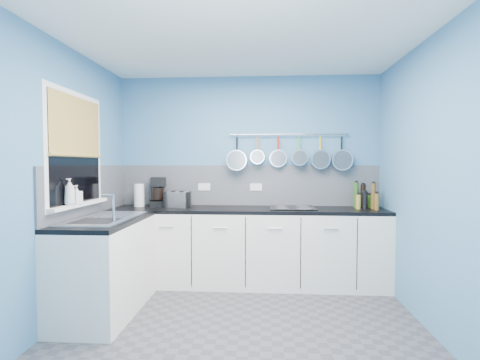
# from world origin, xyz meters

# --- Properties ---
(floor) EXTENTS (3.20, 3.00, 0.02)m
(floor) POSITION_xyz_m (0.00, 0.00, -0.01)
(floor) COLOR #47474C
(floor) RESTS_ON ground
(ceiling) EXTENTS (3.20, 3.00, 0.02)m
(ceiling) POSITION_xyz_m (0.00, 0.00, 2.51)
(ceiling) COLOR white
(ceiling) RESTS_ON ground
(wall_back) EXTENTS (3.20, 0.02, 2.50)m
(wall_back) POSITION_xyz_m (0.00, 1.51, 1.25)
(wall_back) COLOR teal
(wall_back) RESTS_ON ground
(wall_front) EXTENTS (3.20, 0.02, 2.50)m
(wall_front) POSITION_xyz_m (0.00, -1.51, 1.25)
(wall_front) COLOR teal
(wall_front) RESTS_ON ground
(wall_left) EXTENTS (0.02, 3.00, 2.50)m
(wall_left) POSITION_xyz_m (-1.61, 0.00, 1.25)
(wall_left) COLOR teal
(wall_left) RESTS_ON ground
(wall_right) EXTENTS (0.02, 3.00, 2.50)m
(wall_right) POSITION_xyz_m (1.61, 0.00, 1.25)
(wall_right) COLOR teal
(wall_right) RESTS_ON ground
(backsplash_back) EXTENTS (3.20, 0.02, 0.50)m
(backsplash_back) POSITION_xyz_m (0.00, 1.49, 1.15)
(backsplash_back) COLOR slate
(backsplash_back) RESTS_ON wall_back
(backsplash_left) EXTENTS (0.02, 1.80, 0.50)m
(backsplash_left) POSITION_xyz_m (-1.59, 0.60, 1.15)
(backsplash_left) COLOR slate
(backsplash_left) RESTS_ON wall_left
(cabinet_run_back) EXTENTS (3.20, 0.60, 0.86)m
(cabinet_run_back) POSITION_xyz_m (0.00, 1.20, 0.43)
(cabinet_run_back) COLOR silver
(cabinet_run_back) RESTS_ON ground
(worktop_back) EXTENTS (3.20, 0.60, 0.04)m
(worktop_back) POSITION_xyz_m (0.00, 1.20, 0.88)
(worktop_back) COLOR black
(worktop_back) RESTS_ON cabinet_run_back
(cabinet_run_left) EXTENTS (0.60, 1.20, 0.86)m
(cabinet_run_left) POSITION_xyz_m (-1.30, 0.30, 0.43)
(cabinet_run_left) COLOR silver
(cabinet_run_left) RESTS_ON ground
(worktop_left) EXTENTS (0.60, 1.20, 0.04)m
(worktop_left) POSITION_xyz_m (-1.30, 0.30, 0.88)
(worktop_left) COLOR black
(worktop_left) RESTS_ON cabinet_run_left
(window_frame) EXTENTS (0.01, 1.00, 1.10)m
(window_frame) POSITION_xyz_m (-1.58, 0.30, 1.55)
(window_frame) COLOR white
(window_frame) RESTS_ON wall_left
(window_glass) EXTENTS (0.01, 0.90, 1.00)m
(window_glass) POSITION_xyz_m (-1.57, 0.30, 1.55)
(window_glass) COLOR black
(window_glass) RESTS_ON wall_left
(bamboo_blind) EXTENTS (0.01, 0.90, 0.55)m
(bamboo_blind) POSITION_xyz_m (-1.56, 0.30, 1.77)
(bamboo_blind) COLOR tan
(bamboo_blind) RESTS_ON wall_left
(window_sill) EXTENTS (0.10, 0.98, 0.03)m
(window_sill) POSITION_xyz_m (-1.55, 0.30, 1.04)
(window_sill) COLOR white
(window_sill) RESTS_ON wall_left
(sink_unit) EXTENTS (0.50, 0.95, 0.01)m
(sink_unit) POSITION_xyz_m (-1.30, 0.30, 0.90)
(sink_unit) COLOR silver
(sink_unit) RESTS_ON worktop_left
(mixer_tap) EXTENTS (0.12, 0.08, 0.26)m
(mixer_tap) POSITION_xyz_m (-1.14, 0.12, 1.03)
(mixer_tap) COLOR silver
(mixer_tap) RESTS_ON worktop_left
(socket_left) EXTENTS (0.15, 0.01, 0.09)m
(socket_left) POSITION_xyz_m (-0.55, 1.48, 1.13)
(socket_left) COLOR white
(socket_left) RESTS_ON backsplash_back
(socket_right) EXTENTS (0.15, 0.01, 0.09)m
(socket_right) POSITION_xyz_m (0.10, 1.48, 1.13)
(socket_right) COLOR white
(socket_right) RESTS_ON backsplash_back
(pot_rail) EXTENTS (1.45, 0.02, 0.02)m
(pot_rail) POSITION_xyz_m (0.50, 1.45, 1.78)
(pot_rail) COLOR silver
(pot_rail) RESTS_ON wall_back
(soap_bottle_a) EXTENTS (0.10, 0.10, 0.24)m
(soap_bottle_a) POSITION_xyz_m (-1.53, 0.09, 1.17)
(soap_bottle_a) COLOR white
(soap_bottle_a) RESTS_ON window_sill
(soap_bottle_b) EXTENTS (0.10, 0.10, 0.17)m
(soap_bottle_b) POSITION_xyz_m (-1.53, 0.21, 1.14)
(soap_bottle_b) COLOR white
(soap_bottle_b) RESTS_ON window_sill
(paper_towel) EXTENTS (0.16, 0.16, 0.27)m
(paper_towel) POSITION_xyz_m (-1.32, 1.27, 1.04)
(paper_towel) COLOR white
(paper_towel) RESTS_ON worktop_back
(coffee_maker) EXTENTS (0.25, 0.27, 0.35)m
(coffee_maker) POSITION_xyz_m (-1.10, 1.34, 1.08)
(coffee_maker) COLOR black
(coffee_maker) RESTS_ON worktop_back
(toaster) EXTENTS (0.32, 0.23, 0.19)m
(toaster) POSITION_xyz_m (-0.83, 1.24, 0.99)
(toaster) COLOR silver
(toaster) RESTS_ON worktop_back
(canister) EXTENTS (0.11, 0.11, 0.14)m
(canister) POSITION_xyz_m (-0.72, 1.28, 0.97)
(canister) COLOR silver
(canister) RESTS_ON worktop_back
(hob) EXTENTS (0.53, 0.46, 0.01)m
(hob) POSITION_xyz_m (0.53, 1.22, 0.91)
(hob) COLOR black
(hob) RESTS_ON worktop_back
(pan_0) EXTENTS (0.25, 0.11, 0.44)m
(pan_0) POSITION_xyz_m (-0.14, 1.44, 1.56)
(pan_0) COLOR silver
(pan_0) RESTS_ON pot_rail
(pan_1) EXTENTS (0.17, 0.12, 0.36)m
(pan_1) POSITION_xyz_m (0.12, 1.44, 1.60)
(pan_1) COLOR silver
(pan_1) RESTS_ON pot_rail
(pan_2) EXTENTS (0.21, 0.06, 0.40)m
(pan_2) POSITION_xyz_m (0.37, 1.44, 1.58)
(pan_2) COLOR silver
(pan_2) RESTS_ON pot_rail
(pan_3) EXTENTS (0.19, 0.11, 0.38)m
(pan_3) POSITION_xyz_m (0.63, 1.44, 1.59)
(pan_3) COLOR silver
(pan_3) RESTS_ON pot_rail
(pan_4) EXTENTS (0.24, 0.08, 0.43)m
(pan_4) POSITION_xyz_m (0.88, 1.44, 1.57)
(pan_4) COLOR silver
(pan_4) RESTS_ON pot_rail
(pan_5) EXTENTS (0.25, 0.09, 0.44)m
(pan_5) POSITION_xyz_m (1.14, 1.44, 1.56)
(pan_5) COLOR silver
(pan_5) RESTS_ON pot_rail
(condiment_0) EXTENTS (0.06, 0.06, 0.15)m
(condiment_0) POSITION_xyz_m (1.44, 1.34, 0.98)
(condiment_0) COLOR #3F721E
(condiment_0) RESTS_ON worktop_back
(condiment_1) EXTENTS (0.06, 0.06, 0.28)m
(condiment_1) POSITION_xyz_m (1.37, 1.33, 1.04)
(condiment_1) COLOR black
(condiment_1) RESTS_ON worktop_back
(condiment_2) EXTENTS (0.05, 0.05, 0.30)m
(condiment_2) POSITION_xyz_m (1.28, 1.32, 1.05)
(condiment_2) COLOR #265919
(condiment_2) RESTS_ON worktop_back
(condiment_3) EXTENTS (0.06, 0.06, 0.30)m
(condiment_3) POSITION_xyz_m (1.46, 1.23, 1.05)
(condiment_3) COLOR brown
(condiment_3) RESTS_ON worktop_back
(condiment_4) EXTENTS (0.07, 0.07, 0.20)m
(condiment_4) POSITION_xyz_m (1.36, 1.24, 1.00)
(condiment_4) COLOR black
(condiment_4) RESTS_ON worktop_back
(condiment_5) EXTENTS (0.05, 0.05, 0.17)m
(condiment_5) POSITION_xyz_m (1.29, 1.21, 0.98)
(condiment_5) COLOR olive
(condiment_5) RESTS_ON worktop_back
(condiment_6) EXTENTS (0.05, 0.05, 0.19)m
(condiment_6) POSITION_xyz_m (1.47, 1.12, 0.99)
(condiment_6) COLOR brown
(condiment_6) RESTS_ON worktop_back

